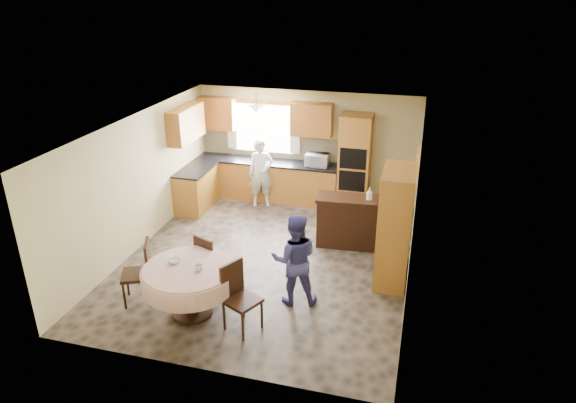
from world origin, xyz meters
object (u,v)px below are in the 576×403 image
(person_sink, at_px, (261,173))
(person_dining, at_px, (295,259))
(chair_right, at_px, (238,293))
(cupboard, at_px, (395,227))
(dining_table, at_px, (190,278))
(chair_left, at_px, (142,269))
(chair_back, at_px, (209,259))
(sideboard, at_px, (350,223))
(oven_tower, at_px, (355,163))

(person_sink, xyz_separation_m, person_dining, (1.66, -3.47, -0.01))
(chair_right, xyz_separation_m, person_sink, (-1.04, 4.31, 0.19))
(cupboard, xyz_separation_m, person_sink, (-3.08, 2.40, -0.22))
(cupboard, height_order, dining_table, cupboard)
(cupboard, distance_m, chair_left, 4.10)
(dining_table, height_order, chair_right, chair_right)
(person_dining, bearing_deg, chair_back, -16.25)
(sideboard, bearing_deg, person_dining, -108.75)
(dining_table, height_order, person_dining, person_dining)
(chair_back, bearing_deg, sideboard, -112.74)
(dining_table, distance_m, chair_left, 0.88)
(sideboard, relative_size, chair_left, 1.25)
(chair_left, distance_m, person_sink, 4.13)
(dining_table, distance_m, chair_right, 0.82)
(oven_tower, distance_m, sideboard, 1.87)
(person_dining, bearing_deg, chair_left, -0.87)
(cupboard, relative_size, chair_back, 2.05)
(chair_back, relative_size, chair_right, 0.93)
(person_dining, bearing_deg, person_sink, -80.01)
(sideboard, xyz_separation_m, cupboard, (0.87, -1.03, 0.52))
(sideboard, distance_m, cupboard, 1.44)
(oven_tower, relative_size, chair_back, 2.20)
(dining_table, height_order, chair_left, chair_left)
(sideboard, height_order, dining_table, sideboard)
(dining_table, xyz_separation_m, chair_back, (-0.00, 0.73, -0.10))
(dining_table, distance_m, chair_back, 0.74)
(dining_table, relative_size, chair_left, 1.37)
(sideboard, relative_size, chair_right, 1.25)
(oven_tower, bearing_deg, cupboard, -69.05)
(sideboard, height_order, person_dining, person_dining)
(cupboard, xyz_separation_m, chair_right, (-2.04, -1.91, -0.41))
(dining_table, bearing_deg, sideboard, 54.76)
(cupboard, bearing_deg, sideboard, 130.06)
(oven_tower, bearing_deg, chair_right, -101.68)
(chair_back, relative_size, person_sink, 0.63)
(oven_tower, bearing_deg, person_dining, -95.18)
(oven_tower, xyz_separation_m, person_dining, (-0.35, -3.86, -0.31))
(cupboard, bearing_deg, dining_table, -147.98)
(sideboard, xyz_separation_m, dining_table, (-1.99, -2.81, 0.17))
(chair_right, distance_m, person_sink, 4.44)
(sideboard, height_order, person_sink, person_sink)
(sideboard, relative_size, person_dining, 0.86)
(oven_tower, relative_size, cupboard, 1.08)
(oven_tower, height_order, chair_left, oven_tower)
(cupboard, bearing_deg, chair_back, -159.83)
(chair_back, height_order, person_sink, person_sink)
(oven_tower, height_order, dining_table, oven_tower)
(person_sink, relative_size, person_dining, 1.01)
(chair_right, height_order, person_dining, person_dining)
(sideboard, bearing_deg, chair_back, -137.69)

